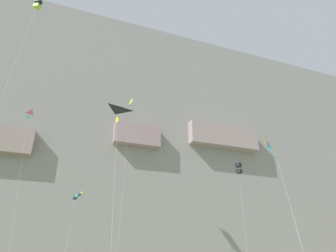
% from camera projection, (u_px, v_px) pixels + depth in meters
% --- Properties ---
extents(cliff_face, '(180.00, 22.19, 57.37)m').
position_uv_depth(cliff_face, '(127.00, 144.00, 68.54)').
color(cliff_face, gray).
rests_on(cliff_face, ground).
extents(kite_diamond_upper_right, '(2.10, 6.84, 30.48)m').
position_uv_depth(kite_diamond_upper_right, '(130.00, 107.00, 51.08)').
color(kite_diamond_upper_right, '#8CCC33').
rests_on(kite_diamond_upper_right, ground).
extents(kite_windsock_mid_left, '(1.60, 4.86, 12.12)m').
position_uv_depth(kite_windsock_mid_left, '(77.00, 196.00, 40.94)').
color(kite_windsock_mid_left, navy).
rests_on(kite_windsock_mid_left, ground).
extents(kite_banner_low_center, '(3.16, 2.61, 12.41)m').
position_uv_depth(kite_banner_low_center, '(273.00, 155.00, 24.48)').
color(kite_banner_low_center, black).
rests_on(kite_banner_low_center, ground).
extents(kite_delta_high_right, '(3.45, 4.30, 23.57)m').
position_uv_depth(kite_delta_high_right, '(24.00, 119.00, 43.34)').
color(kite_delta_high_right, pink).
rests_on(kite_delta_high_right, ground).
extents(kite_delta_near_cliff, '(2.15, 3.78, 15.38)m').
position_uv_depth(kite_delta_near_cliff, '(115.00, 122.00, 26.49)').
color(kite_delta_near_cliff, black).
rests_on(kite_delta_near_cliff, ground).
extents(kite_box_upper_mid, '(2.46, 1.72, 32.65)m').
position_uv_depth(kite_box_upper_mid, '(37.00, 5.00, 34.92)').
color(kite_box_upper_mid, black).
rests_on(kite_box_upper_mid, ground).
extents(kite_box_far_left, '(2.83, 3.60, 17.75)m').
position_uv_depth(kite_box_far_left, '(239.00, 168.00, 46.24)').
color(kite_box_far_left, black).
rests_on(kite_box_far_left, ground).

